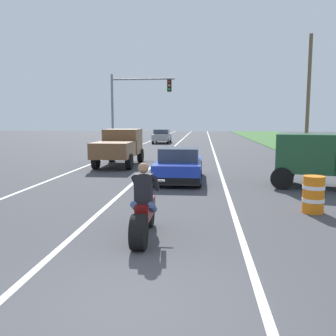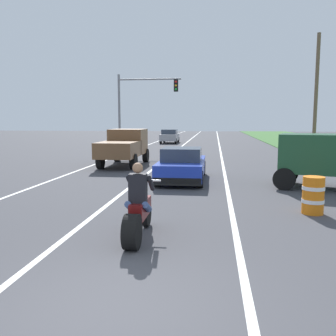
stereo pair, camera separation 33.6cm
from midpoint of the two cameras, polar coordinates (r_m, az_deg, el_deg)
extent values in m
plane|color=#424247|center=(5.11, -7.05, -21.64)|extent=(160.00, 160.00, 0.00)
cube|color=white|center=(25.31, -7.79, 1.74)|extent=(0.14, 120.00, 0.01)
cube|color=white|center=(24.46, 8.74, 1.52)|extent=(0.14, 120.00, 0.01)
cube|color=white|center=(24.62, 0.33, 1.65)|extent=(0.14, 120.00, 0.01)
cylinder|color=black|center=(7.18, -4.27, -9.86)|extent=(0.28, 0.69, 0.69)
cylinder|color=black|center=(8.66, -2.21, -7.06)|extent=(0.12, 0.63, 0.63)
cube|color=#590F0F|center=(7.89, -3.09, -6.28)|extent=(0.28, 1.10, 0.36)
cylinder|color=#B2B2B7|center=(8.49, -2.31, -4.80)|extent=(0.08, 0.36, 0.73)
cylinder|color=#A5A5AA|center=(8.39, -2.35, -1.96)|extent=(0.70, 0.05, 0.05)
cube|color=black|center=(7.57, -3.43, -3.15)|extent=(0.36, 0.24, 0.60)
sphere|color=#9E7051|center=(7.50, -3.45, 0.00)|extent=(0.22, 0.22, 0.22)
cylinder|color=#384C7A|center=(7.71, -4.68, -6.00)|extent=(0.14, 0.47, 0.32)
cylinder|color=black|center=(7.89, -4.60, -2.36)|extent=(0.10, 0.51, 0.40)
cylinder|color=#384C7A|center=(7.65, -2.03, -6.09)|extent=(0.14, 0.47, 0.32)
cylinder|color=black|center=(7.81, -1.44, -2.43)|extent=(0.10, 0.51, 0.40)
cube|color=#1E38B2|center=(15.23, 2.84, 0.05)|extent=(1.80, 4.30, 0.64)
cube|color=#333D4C|center=(14.97, 2.79, 2.16)|extent=(1.56, 1.70, 0.52)
cube|color=black|center=(13.24, 2.15, -2.10)|extent=(1.76, 0.20, 0.28)
cylinder|color=black|center=(16.91, 0.55, 0.09)|extent=(0.24, 0.64, 0.64)
cylinder|color=black|center=(16.80, 5.97, 0.00)|extent=(0.24, 0.64, 0.64)
cylinder|color=black|center=(13.77, -1.00, -1.60)|extent=(0.24, 0.64, 0.64)
cylinder|color=black|center=(13.64, 5.67, -1.72)|extent=(0.24, 0.64, 0.64)
cube|color=brown|center=(21.26, -5.75, 4.15)|extent=(1.90, 2.10, 1.40)
cube|color=#333D4C|center=(21.58, -5.56, 5.22)|extent=(1.67, 0.29, 0.57)
cube|color=brown|center=(19.10, -7.25, 2.86)|extent=(1.90, 2.70, 0.80)
cylinder|color=black|center=(22.31, -7.44, 2.01)|extent=(0.28, 0.80, 0.80)
cylinder|color=black|center=(21.93, -3.04, 1.97)|extent=(0.28, 0.80, 0.80)
cylinder|color=black|center=(19.10, -9.97, 1.06)|extent=(0.28, 0.80, 0.80)
cylinder|color=black|center=(18.66, -4.86, 1.00)|extent=(0.28, 0.80, 0.80)
cube|color=#1E4C2D|center=(14.53, 21.83, 2.16)|extent=(2.52, 2.38, 1.40)
cube|color=#333D4C|center=(14.51, 20.52, 3.74)|extent=(0.71, 1.69, 0.57)
cylinder|color=black|center=(13.80, 18.30, -1.62)|extent=(0.85, 0.48, 0.80)
cylinder|color=black|center=(15.52, 18.76, -0.67)|extent=(0.85, 0.48, 0.80)
cylinder|color=gray|center=(29.22, -7.24, 8.38)|extent=(0.18, 0.18, 6.00)
cylinder|color=gray|center=(28.88, -2.52, 13.61)|extent=(4.86, 0.12, 0.12)
cube|color=black|center=(28.56, 1.60, 12.68)|extent=(0.32, 0.24, 0.90)
sphere|color=red|center=(28.45, 1.57, 13.27)|extent=(0.16, 0.16, 0.16)
sphere|color=orange|center=(28.42, 1.57, 12.71)|extent=(0.16, 0.16, 0.16)
sphere|color=green|center=(28.40, 1.57, 12.14)|extent=(0.16, 0.16, 0.16)
cylinder|color=brown|center=(26.85, 22.35, 10.29)|extent=(0.24, 0.24, 8.16)
cylinder|color=orange|center=(10.56, 22.48, -3.94)|extent=(0.56, 0.56, 1.00)
cylinder|color=white|center=(10.53, 22.53, -2.87)|extent=(0.58, 0.58, 0.10)
cylinder|color=white|center=(10.59, 22.44, -4.74)|extent=(0.58, 0.58, 0.10)
cylinder|color=orange|center=(15.29, 18.73, -0.41)|extent=(0.56, 0.56, 1.00)
cylinder|color=white|center=(15.27, 18.76, 0.34)|extent=(0.58, 0.58, 0.10)
cylinder|color=white|center=(15.31, 18.70, -0.96)|extent=(0.58, 0.58, 0.10)
cube|color=#99999E|center=(40.32, 0.51, 4.82)|extent=(1.76, 4.00, 0.70)
cube|color=#333D4C|center=(40.10, 0.48, 5.66)|extent=(1.56, 2.00, 0.50)
cylinder|color=black|center=(41.83, -0.36, 4.43)|extent=(0.20, 0.60, 0.60)
cylinder|color=black|center=(41.65, 1.83, 4.41)|extent=(0.20, 0.60, 0.60)
cylinder|color=black|center=(39.06, -0.90, 4.22)|extent=(0.20, 0.60, 0.60)
cylinder|color=black|center=(38.86, 1.44, 4.20)|extent=(0.20, 0.60, 0.60)
camera|label=1|loc=(0.17, -89.16, 0.11)|focal=39.23mm
camera|label=2|loc=(0.17, 90.84, -0.11)|focal=39.23mm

